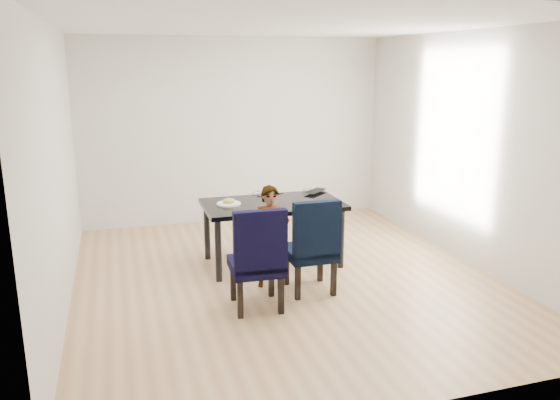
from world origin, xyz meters
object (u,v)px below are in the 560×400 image
object	(u,v)px
dining_table	(273,233)
laptop	(312,191)
chair_left	(256,257)
plate	(229,204)
chair_right	(310,244)
child	(271,237)

from	to	relation	value
dining_table	laptop	distance (m)	0.81
chair_left	plate	bearing A→B (deg)	93.94
chair_right	plate	xyz separation A→B (m)	(-0.65, 0.93, 0.25)
chair_right	plate	size ratio (longest dim) A/B	3.61
child	plate	xyz separation A→B (m)	(-0.30, 0.70, 0.21)
chair_left	child	size ratio (longest dim) A/B	0.94
chair_right	plate	world-z (taller)	chair_right
chair_left	child	distance (m)	0.54
child	laptop	distance (m)	1.31
chair_left	laptop	bearing A→B (deg)	56.00
plate	laptop	xyz separation A→B (m)	(1.12, 0.30, 0.01)
chair_left	laptop	world-z (taller)	chair_left
dining_table	plate	distance (m)	0.64
chair_left	chair_right	world-z (taller)	chair_left
chair_right	plate	distance (m)	1.17
chair_right	child	size ratio (longest dim) A/B	0.92
plate	laptop	size ratio (longest dim) A/B	0.77
dining_table	chair_right	bearing A→B (deg)	-80.59
dining_table	plate	bearing A→B (deg)	174.03
dining_table	child	bearing A→B (deg)	-107.65
chair_left	dining_table	bearing A→B (deg)	69.29
dining_table	chair_left	bearing A→B (deg)	-113.70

